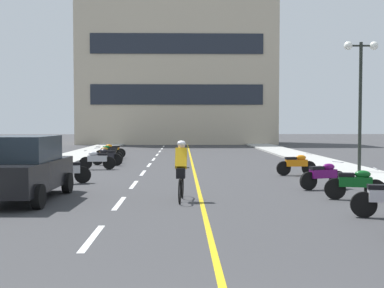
{
  "coord_description": "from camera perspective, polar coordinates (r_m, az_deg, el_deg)",
  "views": [
    {
      "loc": [
        -0.29,
        -3.21,
        2.19
      ],
      "look_at": [
        0.1,
        15.74,
        1.37
      ],
      "focal_mm": 45.56,
      "sensor_mm": 36.0,
      "label": 1
    }
  ],
  "objects": [
    {
      "name": "motorcycle_4",
      "position": [
        14.6,
        18.61,
        -4.4
      ],
      "size": [
        1.69,
        0.63,
        0.92
      ],
      "color": "black",
      "rests_on": "ground"
    },
    {
      "name": "motorcycle_10",
      "position": [
        26.95,
        -9.83,
        -1.2
      ],
      "size": [
        1.68,
        0.66,
        0.92
      ],
      "color": "black",
      "rests_on": "ground"
    },
    {
      "name": "street_lamp_mid",
      "position": [
        22.08,
        19.13,
        7.37
      ],
      "size": [
        1.46,
        0.36,
        5.52
      ],
      "color": "black",
      "rests_on": "curb_right"
    },
    {
      "name": "lane_dash_7",
      "position": [
        33.33,
        -4.11,
        -1.27
      ],
      "size": [
        0.14,
        2.2,
        0.01
      ],
      "primitive_type": "cube",
      "color": "silver",
      "rests_on": "ground"
    },
    {
      "name": "lane_dash_1",
      "position": [
        9.62,
        -11.6,
        -10.7
      ],
      "size": [
        0.14,
        2.2,
        0.01
      ],
      "primitive_type": "cube",
      "color": "silver",
      "rests_on": "ground"
    },
    {
      "name": "curb_left",
      "position": [
        28.16,
        -15.38,
        -1.93
      ],
      "size": [
        2.4,
        72.0,
        0.12
      ],
      "primitive_type": "cube",
      "color": "#A8A8A3",
      "rests_on": "ground"
    },
    {
      "name": "lane_dash_6",
      "position": [
        29.35,
        -4.51,
        -1.79
      ],
      "size": [
        0.14,
        2.2,
        0.01
      ],
      "primitive_type": "cube",
      "color": "silver",
      "rests_on": "ground"
    },
    {
      "name": "lane_dash_10",
      "position": [
        45.3,
        -3.33,
        -0.28
      ],
      "size": [
        0.14,
        2.2,
        0.01
      ],
      "primitive_type": "cube",
      "color": "silver",
      "rests_on": "ground"
    },
    {
      "name": "parked_car_near",
      "position": [
        14.54,
        -19.06,
        -2.68
      ],
      "size": [
        2.02,
        4.25,
        1.82
      ],
      "color": "black",
      "rests_on": "ground"
    },
    {
      "name": "curb_right",
      "position": [
        28.3,
        14.18,
        -1.9
      ],
      "size": [
        2.4,
        72.0,
        0.12
      ],
      "primitive_type": "cube",
      "color": "#A8A8A3",
      "rests_on": "ground"
    },
    {
      "name": "motorcycle_5",
      "position": [
        16.6,
        15.14,
        -3.54
      ],
      "size": [
        1.66,
        0.74,
        0.92
      ],
      "color": "black",
      "rests_on": "ground"
    },
    {
      "name": "lane_dash_4",
      "position": [
        21.4,
        -5.76,
        -3.39
      ],
      "size": [
        0.14,
        2.2,
        0.01
      ],
      "primitive_type": "cube",
      "color": "silver",
      "rests_on": "ground"
    },
    {
      "name": "motorcycle_9",
      "position": [
        25.39,
        -9.94,
        -1.42
      ],
      "size": [
        1.65,
        0.77,
        0.92
      ],
      "color": "black",
      "rests_on": "ground"
    },
    {
      "name": "lane_dash_8",
      "position": [
        37.32,
        -3.79,
        -0.87
      ],
      "size": [
        0.14,
        2.2,
        0.01
      ],
      "primitive_type": "cube",
      "color": "silver",
      "rests_on": "ground"
    },
    {
      "name": "lane_dash_5",
      "position": [
        25.37,
        -5.04,
        -2.46
      ],
      "size": [
        0.14,
        2.2,
        0.01
      ],
      "primitive_type": "cube",
      "color": "silver",
      "rests_on": "ground"
    },
    {
      "name": "lane_dash_3",
      "position": [
        17.44,
        -6.82,
        -4.73
      ],
      "size": [
        0.14,
        2.2,
        0.01
      ],
      "primitive_type": "cube",
      "color": "silver",
      "rests_on": "ground"
    },
    {
      "name": "motorcycle_7",
      "position": [
        20.76,
        12.15,
        -2.31
      ],
      "size": [
        1.7,
        0.6,
        0.92
      ],
      "color": "black",
      "rests_on": "ground"
    },
    {
      "name": "motorcycle_6",
      "position": [
        18.06,
        -14.47,
        -3.05
      ],
      "size": [
        1.65,
        0.75,
        0.92
      ],
      "color": "black",
      "rests_on": "ground"
    },
    {
      "name": "motorcycle_12",
      "position": [
        30.7,
        -9.37,
        -0.75
      ],
      "size": [
        1.7,
        0.6,
        0.92
      ],
      "color": "black",
      "rests_on": "ground"
    },
    {
      "name": "motorcycle_8",
      "position": [
        23.25,
        -11.04,
        -1.79
      ],
      "size": [
        1.7,
        0.6,
        0.92
      ],
      "color": "black",
      "rests_on": "ground"
    },
    {
      "name": "lane_dash_9",
      "position": [
        41.31,
        -3.54,
        -0.54
      ],
      "size": [
        0.14,
        2.2,
        0.01
      ],
      "primitive_type": "cube",
      "color": "silver",
      "rests_on": "ground"
    },
    {
      "name": "office_building",
      "position": [
        52.39,
        -1.74,
        9.2
      ],
      "size": [
        20.27,
        7.75,
        16.62
      ],
      "color": "#BCAD93",
      "rests_on": "ground"
    },
    {
      "name": "cyclist_rider",
      "position": [
        13.71,
        -1.29,
        -2.96
      ],
      "size": [
        0.42,
        1.77,
        1.71
      ],
      "color": "black",
      "rests_on": "ground"
    },
    {
      "name": "centre_line_yellow",
      "position": [
        27.31,
        -0.03,
        -2.1
      ],
      "size": [
        0.12,
        66.0,
        0.01
      ],
      "primitive_type": "cube",
      "color": "gold",
      "rests_on": "ground"
    },
    {
      "name": "motorcycle_11",
      "position": [
        29.13,
        -9.65,
        -0.92
      ],
      "size": [
        1.7,
        0.6,
        0.92
      ],
      "color": "black",
      "rests_on": "ground"
    },
    {
      "name": "lane_dash_2",
      "position": [
        13.5,
        -8.5,
        -6.86
      ],
      "size": [
        0.14,
        2.2,
        0.01
      ],
      "primitive_type": "cube",
      "color": "silver",
      "rests_on": "ground"
    },
    {
      "name": "ground_plane",
      "position": [
        24.31,
        -0.49,
        -2.67
      ],
      "size": [
        140.0,
        140.0,
        0.0
      ],
      "primitive_type": "plane",
      "color": "#38383A"
    },
    {
      "name": "lane_dash_11",
      "position": [
        49.29,
        -3.15,
        -0.05
      ],
      "size": [
        0.14,
        2.2,
        0.01
      ],
      "primitive_type": "cube",
      "color": "silver",
      "rests_on": "ground"
    }
  ]
}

